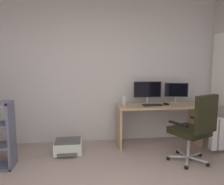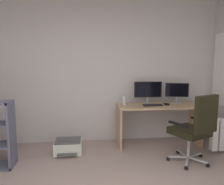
% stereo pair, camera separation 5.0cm
% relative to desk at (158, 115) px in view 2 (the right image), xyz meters
% --- Properties ---
extents(wall_back, '(4.72, 0.10, 2.70)m').
position_rel_desk_xyz_m(wall_back, '(-1.15, 0.41, 0.80)').
color(wall_back, silver).
rests_on(wall_back, ground).
extents(desk, '(1.50, 0.56, 0.75)m').
position_rel_desk_xyz_m(desk, '(0.00, 0.00, 0.00)').
color(desk, tan).
rests_on(desk, ground).
extents(monitor_main, '(0.51, 0.18, 0.42)m').
position_rel_desk_xyz_m(monitor_main, '(-0.17, 0.13, 0.45)').
color(monitor_main, '#B2B5B7').
rests_on(monitor_main, desk).
extents(monitor_secondary, '(0.43, 0.18, 0.38)m').
position_rel_desk_xyz_m(monitor_secondary, '(0.39, 0.13, 0.43)').
color(monitor_secondary, '#B2B5B7').
rests_on(monitor_secondary, desk).
extents(keyboard, '(0.34, 0.14, 0.02)m').
position_rel_desk_xyz_m(keyboard, '(-0.13, -0.06, 0.21)').
color(keyboard, black).
rests_on(keyboard, desk).
extents(computer_mouse, '(0.08, 0.11, 0.03)m').
position_rel_desk_xyz_m(computer_mouse, '(0.14, -0.03, 0.21)').
color(computer_mouse, black).
rests_on(computer_mouse, desk).
extents(desktop_speaker, '(0.07, 0.07, 0.17)m').
position_rel_desk_xyz_m(desktop_speaker, '(-0.62, 0.08, 0.28)').
color(desktop_speaker, silver).
rests_on(desktop_speaker, desk).
extents(office_chair, '(0.65, 0.70, 1.07)m').
position_rel_desk_xyz_m(office_chair, '(0.28, -0.85, 0.02)').
color(office_chair, '#B7BABC').
rests_on(office_chair, ground).
extents(printer, '(0.46, 0.46, 0.22)m').
position_rel_desk_xyz_m(printer, '(-1.63, -0.18, -0.45)').
color(printer, silver).
rests_on(printer, ground).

